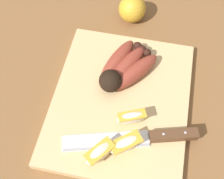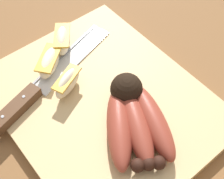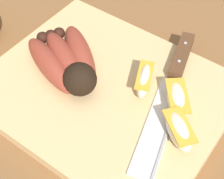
{
  "view_description": "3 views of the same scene",
  "coord_description": "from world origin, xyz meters",
  "px_view_note": "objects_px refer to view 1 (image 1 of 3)",
  "views": [
    {
      "loc": [
        -0.34,
        -0.03,
        0.61
      ],
      "look_at": [
        -0.01,
        0.03,
        0.05
      ],
      "focal_mm": 48.69,
      "sensor_mm": 36.0,
      "label": 1
    },
    {
      "loc": [
        0.22,
        -0.16,
        0.45
      ],
      "look_at": [
        -0.01,
        0.03,
        0.04
      ],
      "focal_mm": 50.62,
      "sensor_mm": 36.0,
      "label": 2
    },
    {
      "loc": [
        -0.24,
        0.3,
        0.45
      ],
      "look_at": [
        -0.03,
        0.02,
        0.04
      ],
      "focal_mm": 57.73,
      "sensor_mm": 36.0,
      "label": 3
    }
  ],
  "objects_px": {
    "banana_bunch": "(124,68)",
    "apple_wedge_near": "(100,153)",
    "chefs_knife": "(150,137)",
    "whole_apple": "(132,9)",
    "apple_wedge_middle": "(132,118)",
    "apple_wedge_far": "(126,144)"
  },
  "relations": [
    {
      "from": "apple_wedge_far",
      "to": "whole_apple",
      "type": "distance_m",
      "value": 0.38
    },
    {
      "from": "apple_wedge_near",
      "to": "apple_wedge_middle",
      "type": "xyz_separation_m",
      "value": [
        0.09,
        -0.05,
        0.0
      ]
    },
    {
      "from": "apple_wedge_near",
      "to": "apple_wedge_far",
      "type": "relative_size",
      "value": 0.95
    },
    {
      "from": "apple_wedge_far",
      "to": "apple_wedge_middle",
      "type": "bearing_deg",
      "value": -2.03
    },
    {
      "from": "chefs_knife",
      "to": "apple_wedge_far",
      "type": "height_order",
      "value": "apple_wedge_far"
    },
    {
      "from": "banana_bunch",
      "to": "apple_wedge_near",
      "type": "bearing_deg",
      "value": 177.4
    },
    {
      "from": "chefs_knife",
      "to": "whole_apple",
      "type": "relative_size",
      "value": 3.3
    },
    {
      "from": "banana_bunch",
      "to": "apple_wedge_far",
      "type": "distance_m",
      "value": 0.18
    },
    {
      "from": "banana_bunch",
      "to": "chefs_knife",
      "type": "height_order",
      "value": "banana_bunch"
    },
    {
      "from": "whole_apple",
      "to": "banana_bunch",
      "type": "bearing_deg",
      "value": -175.93
    },
    {
      "from": "chefs_knife",
      "to": "apple_wedge_middle",
      "type": "height_order",
      "value": "apple_wedge_middle"
    },
    {
      "from": "chefs_knife",
      "to": "whole_apple",
      "type": "distance_m",
      "value": 0.36
    },
    {
      "from": "apple_wedge_middle",
      "to": "whole_apple",
      "type": "relative_size",
      "value": 0.79
    },
    {
      "from": "apple_wedge_near",
      "to": "apple_wedge_middle",
      "type": "height_order",
      "value": "apple_wedge_middle"
    },
    {
      "from": "banana_bunch",
      "to": "apple_wedge_middle",
      "type": "xyz_separation_m",
      "value": [
        -0.12,
        -0.04,
        -0.0
      ]
    },
    {
      "from": "apple_wedge_middle",
      "to": "apple_wedge_far",
      "type": "height_order",
      "value": "apple_wedge_middle"
    },
    {
      "from": "apple_wedge_middle",
      "to": "apple_wedge_far",
      "type": "bearing_deg",
      "value": 177.97
    },
    {
      "from": "chefs_knife",
      "to": "apple_wedge_middle",
      "type": "distance_m",
      "value": 0.05
    },
    {
      "from": "apple_wedge_near",
      "to": "whole_apple",
      "type": "distance_m",
      "value": 0.4
    },
    {
      "from": "banana_bunch",
      "to": "chefs_knife",
      "type": "xyz_separation_m",
      "value": [
        -0.15,
        -0.08,
        -0.01
      ]
    },
    {
      "from": "apple_wedge_far",
      "to": "whole_apple",
      "type": "height_order",
      "value": "whole_apple"
    },
    {
      "from": "banana_bunch",
      "to": "apple_wedge_near",
      "type": "relative_size",
      "value": 2.36
    }
  ]
}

